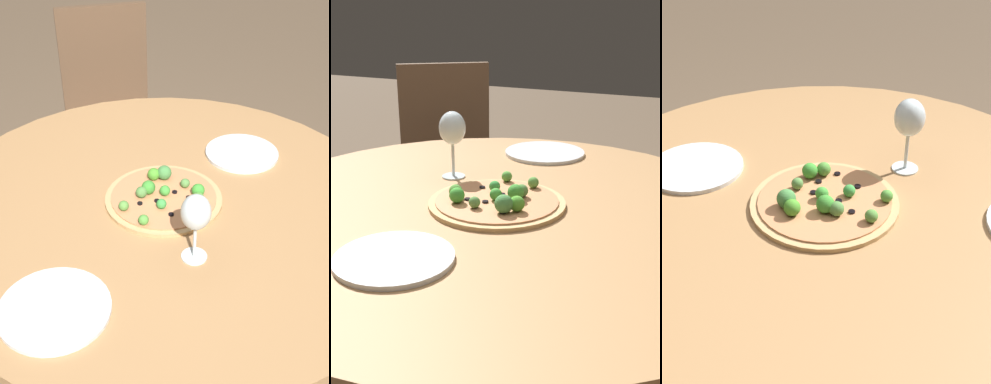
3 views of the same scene
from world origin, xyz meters
The scene contains 6 objects.
dining_table centered at (0.00, 0.00, 0.68)m, with size 1.24×1.24×0.75m.
chair_2 centered at (0.83, 0.60, 0.51)m, with size 0.56×0.56×0.94m.
pizza centered at (0.00, 0.00, 0.76)m, with size 0.31×0.31×0.05m.
wine_glass centered at (0.14, 0.19, 0.87)m, with size 0.07×0.07×0.17m.
plate_near centered at (-0.32, 0.05, 0.75)m, with size 0.22×0.22×0.01m.
plate_far centered at (0.44, 0.04, 0.75)m, with size 0.24×0.24×0.01m.
Camera 2 is at (-1.03, -0.46, 1.19)m, focal length 50.00 mm.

